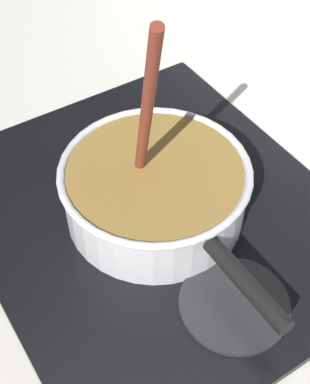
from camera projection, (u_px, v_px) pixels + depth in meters
ground at (72, 247)px, 0.77m from camera, size 2.40×1.60×0.04m
hob_plate at (155, 214)px, 0.78m from camera, size 0.56×0.48×0.01m
burner_ring at (155, 209)px, 0.77m from camera, size 0.21×0.21×0.01m
spare_burner at (234, 304)px, 0.67m from camera, size 0.14×0.14×0.01m
cooking_pan at (155, 190)px, 0.74m from camera, size 0.39×0.26×0.34m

